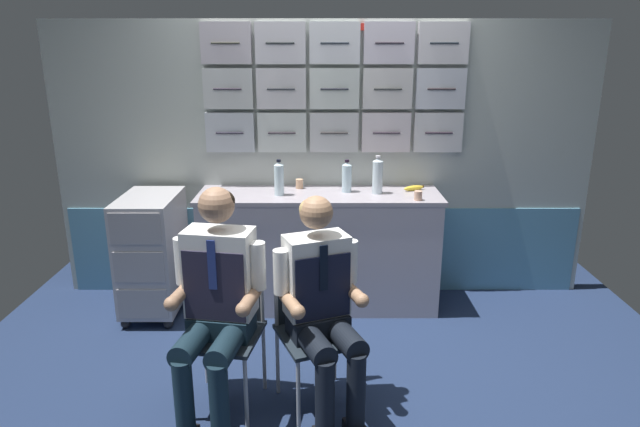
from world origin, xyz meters
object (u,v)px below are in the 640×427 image
(crew_member_left, at_px, (217,296))
(crew_member_center, at_px, (323,302))
(water_bottle_tall, at_px, (348,177))
(service_trolley, at_px, (154,251))
(paper_cup_tan, at_px, (301,184))
(folding_chair_center, at_px, (313,314))
(folding_chair_left, at_px, (228,314))
(snack_banana, at_px, (415,188))

(crew_member_left, bearing_deg, crew_member_center, 0.54)
(crew_member_left, xyz_separation_m, water_bottle_tall, (0.75, 1.40, 0.32))
(crew_member_center, bearing_deg, service_trolley, 136.13)
(water_bottle_tall, distance_m, paper_cup_tan, 0.38)
(service_trolley, height_order, water_bottle_tall, water_bottle_tall)
(crew_member_left, distance_m, water_bottle_tall, 1.62)
(folding_chair_center, distance_m, water_bottle_tall, 1.37)
(folding_chair_left, height_order, folding_chair_center, same)
(folding_chair_center, height_order, crew_member_center, crew_member_center)
(crew_member_center, bearing_deg, snack_banana, 63.92)
(folding_chair_center, height_order, paper_cup_tan, paper_cup_tan)
(folding_chair_center, xyz_separation_m, snack_banana, (0.76, 1.28, 0.40))
(service_trolley, height_order, paper_cup_tan, paper_cup_tan)
(folding_chair_left, height_order, crew_member_left, crew_member_left)
(crew_member_center, bearing_deg, paper_cup_tan, 96.52)
(crew_member_left, bearing_deg, folding_chair_left, 80.36)
(folding_chair_center, xyz_separation_m, water_bottle_tall, (0.25, 1.25, 0.50))
(folding_chair_center, bearing_deg, water_bottle_tall, 78.73)
(service_trolley, relative_size, water_bottle_tall, 3.70)
(crew_member_center, bearing_deg, folding_chair_center, 111.64)
(crew_member_left, height_order, crew_member_center, crew_member_left)
(snack_banana, bearing_deg, crew_member_left, -131.20)
(folding_chair_left, relative_size, crew_member_center, 0.69)
(service_trolley, bearing_deg, folding_chair_center, -41.46)
(crew_member_left, height_order, paper_cup_tan, crew_member_left)
(crew_member_left, relative_size, water_bottle_tall, 5.15)
(water_bottle_tall, bearing_deg, snack_banana, 4.08)
(crew_member_center, relative_size, paper_cup_tan, 16.91)
(service_trolley, xyz_separation_m, snack_banana, (1.97, 0.22, 0.43))
(folding_chair_center, bearing_deg, paper_cup_tan, 94.72)
(crew_member_left, xyz_separation_m, paper_cup_tan, (0.39, 1.51, 0.24))
(water_bottle_tall, xyz_separation_m, snack_banana, (0.51, 0.04, -0.10))
(crew_member_left, bearing_deg, service_trolley, 120.02)
(service_trolley, xyz_separation_m, crew_member_center, (1.26, -1.22, 0.18))
(folding_chair_left, distance_m, snack_banana, 1.83)
(service_trolley, distance_m, folding_chair_center, 1.61)
(snack_banana, bearing_deg, service_trolley, -173.62)
(water_bottle_tall, bearing_deg, paper_cup_tan, 163.76)
(folding_chair_center, height_order, snack_banana, snack_banana)
(folding_chair_left, xyz_separation_m, crew_member_center, (0.53, -0.15, 0.15))
(snack_banana, bearing_deg, folding_chair_center, -120.71)
(water_bottle_tall, bearing_deg, crew_member_center, -97.67)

